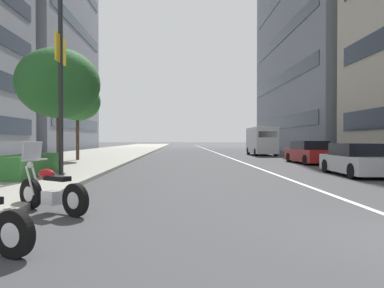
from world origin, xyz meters
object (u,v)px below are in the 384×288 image
street_tree_far_plaza (58,83)px  street_tree_near_plaza_corner (77,102)px  street_lamp_with_banners (70,45)px  car_lead_in_lane (309,153)px  motorcycle_mid_row (51,191)px  delivery_van_ahead (261,140)px  car_following_behind (357,160)px

street_tree_far_plaza → street_tree_near_plaza_corner: (7.16, 1.14, -0.12)m
street_lamp_with_banners → street_tree_far_plaza: size_ratio=1.47×
street_lamp_with_banners → car_lead_in_lane: bearing=-56.3°
motorcycle_mid_row → street_tree_far_plaza: bearing=-37.3°
delivery_van_ahead → street_tree_far_plaza: 22.46m
car_following_behind → street_tree_far_plaza: (2.46, 13.41, 3.59)m
motorcycle_mid_row → delivery_van_ahead: bearing=-76.6°
motorcycle_mid_row → delivery_van_ahead: (27.22, -10.75, 1.00)m
street_tree_far_plaza → street_tree_near_plaza_corner: size_ratio=1.09×
car_following_behind → street_lamp_with_banners: (-0.70, 11.88, 4.61)m
motorcycle_mid_row → street_tree_near_plaza_corner: 17.85m
street_lamp_with_banners → car_following_behind: bearing=-86.6°
delivery_van_ahead → street_tree_far_plaza: (-17.44, 13.87, 2.79)m
delivery_van_ahead → street_tree_near_plaza_corner: street_tree_near_plaza_corner is taller
street_tree_near_plaza_corner → street_tree_far_plaza: bearing=-170.9°
motorcycle_mid_row → car_lead_in_lane: motorcycle_mid_row is taller
car_following_behind → street_tree_near_plaza_corner: bearing=58.7°
car_following_behind → street_tree_far_plaza: size_ratio=0.73×
car_following_behind → car_lead_in_lane: (7.73, -0.76, 0.04)m
car_following_behind → car_lead_in_lane: 7.77m
delivery_van_ahead → street_tree_near_plaza_corner: 18.39m
street_tree_far_plaza → delivery_van_ahead: bearing=-38.5°
car_following_behind → delivery_van_ahead: 19.92m
delivery_van_ahead → street_lamp_with_banners: street_lamp_with_banners is taller
delivery_van_ahead → street_lamp_with_banners: 24.31m
car_following_behind → street_tree_near_plaza_corner: (9.62, 14.56, 3.48)m
street_lamp_with_banners → street_tree_far_plaza: bearing=25.9°
car_lead_in_lane → street_tree_near_plaza_corner: 15.81m
delivery_van_ahead → street_lamp_with_banners: size_ratio=0.68×
motorcycle_mid_row → car_following_behind: bearing=-109.6°
street_lamp_with_banners → delivery_van_ahead: bearing=-30.9°
car_lead_in_lane → street_tree_near_plaza_corner: bearing=81.2°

